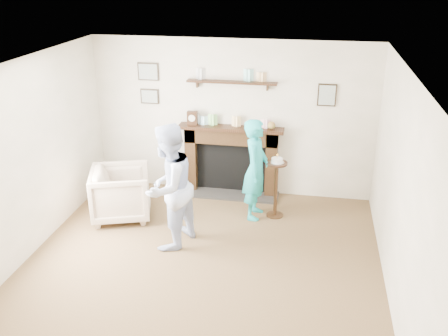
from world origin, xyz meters
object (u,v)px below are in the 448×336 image
(armchair, at_px, (123,216))
(woman, at_px, (255,215))
(man, at_px, (171,244))
(pedestal_table, at_px, (276,179))

(armchair, height_order, woman, woman)
(armchair, bearing_deg, woman, -97.34)
(man, relative_size, pedestal_table, 1.71)
(woman, xyz_separation_m, pedestal_table, (0.30, 0.05, 0.61))
(woman, bearing_deg, armchair, 104.50)
(armchair, distance_m, man, 1.13)
(pedestal_table, bearing_deg, armchair, -168.88)
(man, xyz_separation_m, pedestal_table, (1.32, 1.08, 0.61))
(armchair, distance_m, pedestal_table, 2.38)
(armchair, relative_size, man, 0.50)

